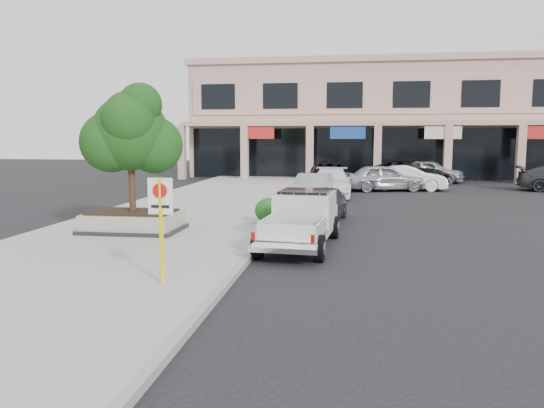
{
  "coord_description": "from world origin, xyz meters",
  "views": [
    {
      "loc": [
        1.16,
        -12.91,
        3.31
      ],
      "look_at": [
        -1.02,
        1.5,
        1.45
      ],
      "focal_mm": 35.0,
      "sensor_mm": 36.0,
      "label": 1
    }
  ],
  "objects": [
    {
      "name": "ground",
      "position": [
        0.0,
        0.0,
        0.0
      ],
      "size": [
        120.0,
        120.0,
        0.0
      ],
      "primitive_type": "plane",
      "color": "black",
      "rests_on": "ground"
    },
    {
      "name": "pickup_truck",
      "position": [
        -0.35,
        2.71,
        0.83
      ],
      "size": [
        2.36,
        5.39,
        1.65
      ],
      "primitive_type": null,
      "rotation": [
        0.0,
        0.0,
        -0.08
      ],
      "color": "silver",
      "rests_on": "ground"
    },
    {
      "name": "curb_car_b",
      "position": [
        -0.72,
        13.11,
        0.75
      ],
      "size": [
        2.01,
        4.66,
        1.49
      ],
      "primitive_type": "imported",
      "rotation": [
        0.0,
        0.0,
        -0.1
      ],
      "color": "#96989E",
      "rests_on": "ground"
    },
    {
      "name": "strip_mall",
      "position": [
        8.0,
        33.93,
        4.75
      ],
      "size": [
        40.55,
        12.43,
        9.5
      ],
      "color": "tan",
      "rests_on": "ground"
    },
    {
      "name": "curb_car_c",
      "position": [
        0.01,
        16.64,
        0.78
      ],
      "size": [
        2.27,
        5.4,
        1.56
      ],
      "primitive_type": "imported",
      "rotation": [
        0.0,
        0.0,
        0.02
      ],
      "color": "white",
      "rests_on": "ground"
    },
    {
      "name": "planter",
      "position": [
        -6.11,
        3.82,
        0.48
      ],
      "size": [
        3.2,
        2.2,
        0.68
      ],
      "color": "black",
      "rests_on": "sidewalk"
    },
    {
      "name": "curb_car_a",
      "position": [
        0.02,
        7.73,
        0.69
      ],
      "size": [
        2.1,
        4.23,
        1.38
      ],
      "primitive_type": "imported",
      "rotation": [
        0.0,
        0.0,
        -0.12
      ],
      "color": "#2F3235",
      "rests_on": "ground"
    },
    {
      "name": "curb",
      "position": [
        -1.55,
        6.0,
        0.07
      ],
      "size": [
        0.2,
        52.0,
        0.15
      ],
      "primitive_type": "cube",
      "color": "gray",
      "rests_on": "ground"
    },
    {
      "name": "lot_car_a",
      "position": [
        3.12,
        20.14,
        0.82
      ],
      "size": [
        5.15,
        3.03,
        1.65
      ],
      "primitive_type": "imported",
      "rotation": [
        0.0,
        0.0,
        1.81
      ],
      "color": "#A0A2A8",
      "rests_on": "ground"
    },
    {
      "name": "sidewalk",
      "position": [
        -5.5,
        6.0,
        0.07
      ],
      "size": [
        8.0,
        52.0,
        0.15
      ],
      "primitive_type": "cube",
      "color": "gray",
      "rests_on": "ground"
    },
    {
      "name": "planter_tree",
      "position": [
        -5.97,
        3.98,
        3.41
      ],
      "size": [
        2.9,
        2.55,
        4.0
      ],
      "color": "black",
      "rests_on": "planter"
    },
    {
      "name": "no_parking_sign",
      "position": [
        -2.87,
        -2.18,
        1.63
      ],
      "size": [
        0.55,
        0.09,
        2.3
      ],
      "color": "yellow",
      "rests_on": "sidewalk"
    },
    {
      "name": "curb_car_d",
      "position": [
        -0.32,
        22.77,
        0.81
      ],
      "size": [
        2.92,
        5.96,
        1.63
      ],
      "primitive_type": "imported",
      "rotation": [
        0.0,
        0.0,
        0.04
      ],
      "color": "black",
      "rests_on": "ground"
    },
    {
      "name": "lot_car_b",
      "position": [
        4.64,
        20.78,
        0.76
      ],
      "size": [
        4.74,
        1.97,
        1.52
      ],
      "primitive_type": "imported",
      "rotation": [
        0.0,
        0.0,
        1.49
      ],
      "color": "silver",
      "rests_on": "ground"
    },
    {
      "name": "lot_car_e",
      "position": [
        6.76,
        26.87,
        0.82
      ],
      "size": [
        5.19,
        3.48,
        1.64
      ],
      "primitive_type": "imported",
      "rotation": [
        0.0,
        0.0,
        1.22
      ],
      "color": "#AEB2B7",
      "rests_on": "ground"
    },
    {
      "name": "lot_car_d",
      "position": [
        5.19,
        26.11,
        0.8
      ],
      "size": [
        6.31,
        4.62,
        1.59
      ],
      "primitive_type": "imported",
      "rotation": [
        0.0,
        0.0,
        1.18
      ],
      "color": "black",
      "rests_on": "ground"
    },
    {
      "name": "hedge",
      "position": [
        -1.8,
        6.12,
        0.62
      ],
      "size": [
        1.1,
        0.99,
        0.93
      ],
      "primitive_type": "ellipsoid",
      "color": "#144916",
      "rests_on": "sidewalk"
    }
  ]
}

